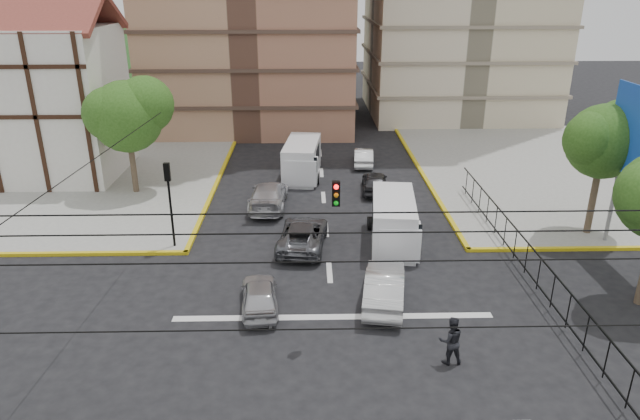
{
  "coord_description": "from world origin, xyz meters",
  "views": [
    {
      "loc": [
        -0.98,
        -18.64,
        12.7
      ],
      "look_at": [
        -0.49,
        2.94,
        4.0
      ],
      "focal_mm": 32.0,
      "sensor_mm": 36.0,
      "label": 1
    }
  ],
  "objects_px": {
    "car_silver_front_left": "(260,295)",
    "van_left_lane": "(302,161)",
    "van_right_lane": "(394,224)",
    "car_white_front_right": "(384,286)",
    "traffic_light_nw": "(169,191)",
    "pedestrian_crosswalk": "(451,340)"
  },
  "relations": [
    {
      "from": "car_silver_front_left",
      "to": "van_left_lane",
      "type": "bearing_deg",
      "value": -100.87
    },
    {
      "from": "van_right_lane",
      "to": "car_white_front_right",
      "type": "relative_size",
      "value": 1.21
    },
    {
      "from": "traffic_light_nw",
      "to": "car_white_front_right",
      "type": "height_order",
      "value": "traffic_light_nw"
    },
    {
      "from": "van_right_lane",
      "to": "car_silver_front_left",
      "type": "height_order",
      "value": "van_right_lane"
    },
    {
      "from": "car_silver_front_left",
      "to": "car_white_front_right",
      "type": "relative_size",
      "value": 0.81
    },
    {
      "from": "van_right_lane",
      "to": "car_silver_front_left",
      "type": "relative_size",
      "value": 1.5
    },
    {
      "from": "van_left_lane",
      "to": "pedestrian_crosswalk",
      "type": "relative_size",
      "value": 3.09
    },
    {
      "from": "van_left_lane",
      "to": "car_silver_front_left",
      "type": "distance_m",
      "value": 17.04
    },
    {
      "from": "traffic_light_nw",
      "to": "car_white_front_right",
      "type": "bearing_deg",
      "value": -28.61
    },
    {
      "from": "traffic_light_nw",
      "to": "van_left_lane",
      "type": "relative_size",
      "value": 0.77
    },
    {
      "from": "car_white_front_right",
      "to": "pedestrian_crosswalk",
      "type": "relative_size",
      "value": 2.5
    },
    {
      "from": "car_silver_front_left",
      "to": "pedestrian_crosswalk",
      "type": "distance_m",
      "value": 8.0
    },
    {
      "from": "car_silver_front_left",
      "to": "pedestrian_crosswalk",
      "type": "xyz_separation_m",
      "value": [
        7.04,
        -3.8,
        0.29
      ]
    },
    {
      "from": "traffic_light_nw",
      "to": "van_right_lane",
      "type": "xyz_separation_m",
      "value": [
        11.2,
        0.17,
        -1.93
      ]
    },
    {
      "from": "van_left_lane",
      "to": "car_white_front_right",
      "type": "distance_m",
      "value": 16.96
    },
    {
      "from": "van_right_lane",
      "to": "pedestrian_crosswalk",
      "type": "height_order",
      "value": "van_right_lane"
    },
    {
      "from": "car_white_front_right",
      "to": "pedestrian_crosswalk",
      "type": "xyz_separation_m",
      "value": [
        1.81,
        -4.17,
        0.16
      ]
    },
    {
      "from": "traffic_light_nw",
      "to": "car_silver_front_left",
      "type": "bearing_deg",
      "value": -50.68
    },
    {
      "from": "van_left_lane",
      "to": "car_silver_front_left",
      "type": "bearing_deg",
      "value": -89.26
    },
    {
      "from": "van_right_lane",
      "to": "car_white_front_right",
      "type": "distance_m",
      "value": 5.77
    },
    {
      "from": "van_left_lane",
      "to": "car_white_front_right",
      "type": "relative_size",
      "value": 1.24
    },
    {
      "from": "van_right_lane",
      "to": "pedestrian_crosswalk",
      "type": "bearing_deg",
      "value": -80.22
    }
  ]
}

